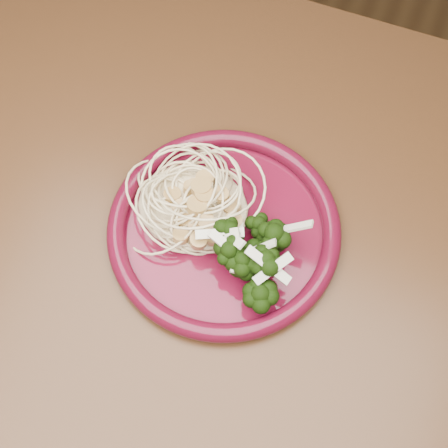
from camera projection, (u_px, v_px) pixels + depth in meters
dining_table at (112, 278)px, 0.72m from camera, size 1.20×0.80×0.75m
dinner_plate at (224, 229)px, 0.63m from camera, size 0.30×0.30×0.02m
spaghetti_pile at (193, 203)px, 0.64m from camera, size 0.14×0.13×0.03m
scallop_cluster at (191, 188)px, 0.61m from camera, size 0.12×0.12×0.03m
broccoli_pile at (264, 250)px, 0.60m from camera, size 0.11×0.14×0.04m
onion_garnish at (266, 238)px, 0.58m from camera, size 0.07×0.09×0.05m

